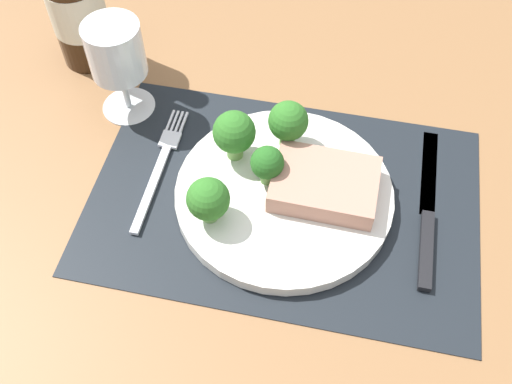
# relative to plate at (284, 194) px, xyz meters

# --- Properties ---
(ground_plane) EXTENTS (1.40, 1.10, 0.03)m
(ground_plane) POSITION_rel_plate_xyz_m (0.00, 0.00, -0.03)
(ground_plane) COLOR brown
(placemat) EXTENTS (0.45, 0.30, 0.00)m
(placemat) POSITION_rel_plate_xyz_m (0.00, 0.00, -0.01)
(placemat) COLOR black
(placemat) RESTS_ON ground_plane
(plate) EXTENTS (0.25, 0.25, 0.02)m
(plate) POSITION_rel_plate_xyz_m (0.00, 0.00, 0.00)
(plate) COLOR silver
(plate) RESTS_ON placemat
(steak) EXTENTS (0.12, 0.09, 0.03)m
(steak) POSITION_rel_plate_xyz_m (0.04, 0.01, 0.02)
(steak) COLOR tan
(steak) RESTS_ON plate
(broccoli_near_fork) EXTENTS (0.05, 0.05, 0.07)m
(broccoli_near_fork) POSITION_rel_plate_xyz_m (-0.07, 0.04, 0.05)
(broccoli_near_fork) COLOR #6B994C
(broccoli_near_fork) RESTS_ON plate
(broccoli_front_edge) EXTENTS (0.05, 0.05, 0.07)m
(broccoli_front_edge) POSITION_rel_plate_xyz_m (-0.01, 0.07, 0.05)
(broccoli_front_edge) COLOR #6B994C
(broccoli_front_edge) RESTS_ON plate
(broccoli_near_steak) EXTENTS (0.05, 0.05, 0.06)m
(broccoli_near_steak) POSITION_rel_plate_xyz_m (-0.08, -0.05, 0.04)
(broccoli_near_steak) COLOR #6B994C
(broccoli_near_steak) RESTS_ON plate
(broccoli_back_left) EXTENTS (0.04, 0.04, 0.05)m
(broccoli_back_left) POSITION_rel_plate_xyz_m (-0.02, 0.01, 0.04)
(broccoli_back_left) COLOR #5B8942
(broccoli_back_left) RESTS_ON plate
(fork) EXTENTS (0.02, 0.19, 0.01)m
(fork) POSITION_rel_plate_xyz_m (-0.16, 0.01, -0.01)
(fork) COLOR silver
(fork) RESTS_ON placemat
(knife) EXTENTS (0.02, 0.23, 0.01)m
(knife) POSITION_rel_plate_xyz_m (0.17, 0.01, -0.00)
(knife) COLOR black
(knife) RESTS_ON placemat
(wine_glass) EXTENTS (0.07, 0.07, 0.13)m
(wine_glass) POSITION_rel_plate_xyz_m (-0.23, 0.11, 0.08)
(wine_glass) COLOR silver
(wine_glass) RESTS_ON ground_plane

